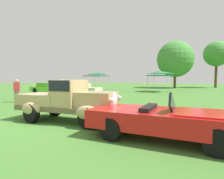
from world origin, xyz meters
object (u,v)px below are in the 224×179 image
feature_pickup_truck (68,100)px  show_car_cream (81,89)px  canopy_tent_center_field (160,73)px  canopy_tent_left_field (97,74)px  show_car_lime (47,88)px  spectator_by_row (68,89)px  spectator_near_truck (62,90)px  neighbor_convertible (167,120)px  spectator_between_cars (17,90)px

feature_pickup_truck → show_car_cream: bearing=128.7°
canopy_tent_center_field → canopy_tent_left_field: bearing=-175.2°
show_car_lime → spectator_by_row: 8.32m
spectator_near_truck → canopy_tent_left_field: (-6.80, 13.39, 1.51)m
feature_pickup_truck → show_car_cream: size_ratio=1.01×
neighbor_convertible → spectator_by_row: bearing=150.6°
neighbor_convertible → spectator_near_truck: (-8.53, 4.05, 0.33)m
feature_pickup_truck → canopy_tent_center_field: bearing=95.4°
show_car_cream → neighbor_convertible: bearing=-39.6°
canopy_tent_left_field → spectator_near_truck: bearing=-63.1°
show_car_lime → spectator_near_truck: size_ratio=2.41×
spectator_near_truck → canopy_tent_center_field: canopy_tent_center_field is taller
spectator_near_truck → spectator_between_cars: size_ratio=1.00×
spectator_by_row → spectator_between_cars: bearing=-134.8°
neighbor_convertible → show_car_cream: bearing=140.4°
neighbor_convertible → feature_pickup_truck: bearing=178.0°
show_car_cream → canopy_tent_center_field: (5.91, 8.60, 1.82)m
spectator_by_row → canopy_tent_center_field: (3.19, 13.20, 1.51)m
show_car_cream → spectator_between_cars: bearing=-88.7°
spectator_near_truck → spectator_by_row: 1.08m
feature_pickup_truck → canopy_tent_left_field: (-11.28, 17.30, 1.56)m
show_car_lime → canopy_tent_center_field: 14.14m
canopy_tent_left_field → feature_pickup_truck: bearing=-56.9°
neighbor_convertible → spectator_by_row: (-8.95, 5.05, 0.33)m
show_car_cream → spectator_between_cars: spectator_between_cars is taller
show_car_lime → canopy_tent_left_field: (0.95, 8.46, 1.82)m
show_car_cream → canopy_tent_center_field: canopy_tent_center_field is taller
spectator_near_truck → canopy_tent_center_field: 14.54m
feature_pickup_truck → show_car_lime: size_ratio=1.09×
feature_pickup_truck → canopy_tent_left_field: 20.72m
spectator_between_cars → feature_pickup_truck: bearing=-17.3°
spectator_near_truck → show_car_cream: bearing=119.3°
feature_pickup_truck → canopy_tent_center_field: canopy_tent_center_field is taller
neighbor_convertible → spectator_near_truck: bearing=154.6°
show_car_cream → canopy_tent_left_field: size_ratio=1.45×
feature_pickup_truck → spectator_by_row: 6.94m
neighbor_convertible → spectator_near_truck: 9.45m
spectator_by_row → canopy_tent_left_field: 14.02m
spectator_near_truck → spectator_between_cars: bearing=-152.0°
neighbor_convertible → show_car_lime: neighbor_convertible is taller
canopy_tent_left_field → canopy_tent_center_field: (9.57, 0.80, -0.00)m
feature_pickup_truck → canopy_tent_center_field: (-1.71, 18.11, 1.56)m
feature_pickup_truck → spectator_between_cars: (-7.47, 2.33, 0.05)m
canopy_tent_left_field → spectator_between_cars: bearing=-75.7°
show_car_lime → spectator_between_cars: spectator_between_cars is taller
canopy_tent_left_field → show_car_cream: bearing=-64.9°
neighbor_convertible → canopy_tent_left_field: (-15.33, 17.44, 1.84)m
feature_pickup_truck → show_car_lime: bearing=144.1°
show_car_lime → spectator_near_truck: (7.75, -4.93, 0.32)m
show_car_lime → show_car_cream: same height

